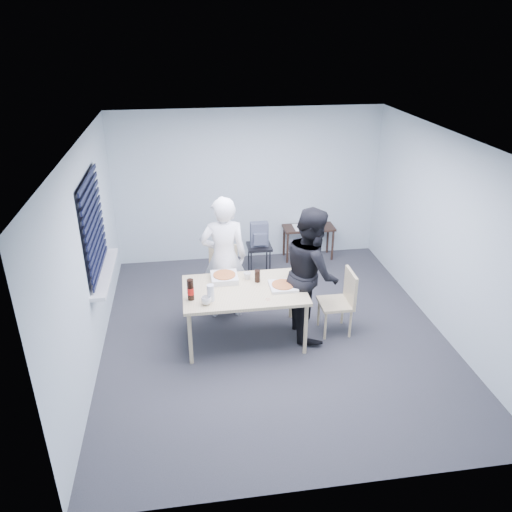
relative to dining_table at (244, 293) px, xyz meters
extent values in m
plane|color=#2D2D31|center=(0.40, 0.06, -0.69)|extent=(5.00, 5.00, 0.00)
plane|color=white|center=(0.40, 0.06, 1.91)|extent=(5.00, 5.00, 0.00)
plane|color=silver|center=(0.40, 2.56, 0.61)|extent=(4.50, 0.00, 4.50)
plane|color=silver|center=(0.40, -2.44, 0.61)|extent=(4.50, 0.00, 4.50)
plane|color=silver|center=(-1.85, 0.06, 0.61)|extent=(0.00, 5.00, 5.00)
plane|color=silver|center=(2.65, 0.06, 0.61)|extent=(0.00, 5.00, 5.00)
plane|color=black|center=(-1.83, 0.46, 0.86)|extent=(0.00, 1.30, 1.30)
cube|color=black|center=(-1.80, 0.46, 0.86)|extent=(0.04, 1.30, 1.25)
cube|color=silver|center=(-1.76, 0.46, 0.19)|extent=(0.18, 1.42, 0.05)
cube|color=beige|center=(0.00, 0.00, 0.04)|extent=(1.55, 0.98, 0.04)
cylinder|color=beige|center=(-0.71, -0.43, -0.34)|extent=(0.05, 0.05, 0.71)
cylinder|color=beige|center=(-0.71, 0.43, -0.34)|extent=(0.05, 0.05, 0.71)
cylinder|color=beige|center=(0.71, -0.43, -0.34)|extent=(0.05, 0.05, 0.71)
cylinder|color=beige|center=(0.71, 0.43, -0.34)|extent=(0.05, 0.05, 0.71)
cube|color=beige|center=(-0.17, 0.90, -0.26)|extent=(0.42, 0.42, 0.04)
cube|color=beige|center=(-0.17, 1.09, -0.02)|extent=(0.42, 0.04, 0.44)
cylinder|color=beige|center=(-0.34, 0.73, -0.49)|extent=(0.03, 0.03, 0.41)
cylinder|color=beige|center=(-0.34, 1.07, -0.49)|extent=(0.03, 0.03, 0.41)
cylinder|color=beige|center=(0.00, 0.73, -0.49)|extent=(0.03, 0.03, 0.41)
cylinder|color=beige|center=(0.00, 1.07, -0.49)|extent=(0.03, 0.03, 0.41)
cube|color=beige|center=(1.22, 0.00, -0.26)|extent=(0.42, 0.42, 0.04)
cube|color=beige|center=(1.41, 0.00, -0.02)|extent=(0.04, 0.42, 0.44)
cylinder|color=beige|center=(1.05, -0.17, -0.49)|extent=(0.03, 0.03, 0.41)
cylinder|color=beige|center=(1.05, 0.17, -0.49)|extent=(0.03, 0.03, 0.41)
cylinder|color=beige|center=(1.39, -0.17, -0.49)|extent=(0.03, 0.03, 0.41)
cylinder|color=beige|center=(1.39, 0.17, -0.49)|extent=(0.03, 0.03, 0.41)
imported|color=white|center=(-0.19, 0.67, 0.19)|extent=(0.65, 0.42, 1.77)
imported|color=black|center=(0.88, 0.06, 0.19)|extent=(0.47, 0.86, 1.77)
cube|color=#331E19|center=(1.43, 2.34, -0.12)|extent=(0.88, 0.39, 0.04)
cylinder|color=#331E19|center=(1.03, 2.18, -0.42)|extent=(0.04, 0.04, 0.55)
cylinder|color=#331E19|center=(1.03, 2.49, -0.42)|extent=(0.04, 0.04, 0.55)
cylinder|color=#331E19|center=(1.83, 2.18, -0.42)|extent=(0.04, 0.04, 0.55)
cylinder|color=#331E19|center=(1.83, 2.49, -0.42)|extent=(0.04, 0.04, 0.55)
cube|color=black|center=(0.47, 1.79, -0.18)|extent=(0.39, 0.39, 0.04)
cylinder|color=black|center=(0.32, 1.64, -0.45)|extent=(0.04, 0.04, 0.49)
cylinder|color=black|center=(0.32, 1.94, -0.45)|extent=(0.04, 0.04, 0.49)
cylinder|color=black|center=(0.63, 1.64, -0.45)|extent=(0.04, 0.04, 0.49)
cylinder|color=black|center=(0.63, 1.94, -0.45)|extent=(0.04, 0.04, 0.49)
cube|color=slate|center=(0.47, 1.79, 0.04)|extent=(0.28, 0.15, 0.40)
cube|color=slate|center=(0.47, 1.69, -0.01)|extent=(0.21, 0.06, 0.19)
cube|color=silver|center=(-0.23, 0.27, 0.08)|extent=(0.35, 0.35, 0.04)
cube|color=silver|center=(-0.23, 0.27, 0.11)|extent=(0.35, 0.35, 0.04)
cylinder|color=#CC7F38|center=(-0.23, 0.27, 0.14)|extent=(0.29, 0.29, 0.01)
cube|color=silver|center=(0.50, -0.04, 0.08)|extent=(0.34, 0.34, 0.04)
cylinder|color=#CC7F38|center=(0.50, -0.04, 0.10)|extent=(0.29, 0.29, 0.01)
imported|color=white|center=(-0.49, -0.31, 0.11)|extent=(0.17, 0.17, 0.10)
imported|color=white|center=(0.08, 0.26, 0.11)|extent=(0.10, 0.10, 0.09)
cylinder|color=black|center=(0.20, 0.16, 0.14)|extent=(0.09, 0.09, 0.16)
cylinder|color=black|center=(-0.67, -0.17, 0.19)|extent=(0.08, 0.08, 0.27)
cylinder|color=red|center=(-0.67, -0.17, 0.18)|extent=(0.09, 0.09, 0.09)
cylinder|color=silver|center=(-0.44, -0.23, 0.17)|extent=(0.12, 0.12, 0.21)
torus|color=red|center=(0.25, -0.31, 0.06)|extent=(0.06, 0.06, 0.00)
cube|color=white|center=(1.28, 2.33, -0.10)|extent=(0.25, 0.33, 0.01)
cube|color=black|center=(1.65, 2.38, -0.08)|extent=(0.16, 0.13, 0.06)
camera|label=1|loc=(-0.67, -5.51, 3.13)|focal=35.00mm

